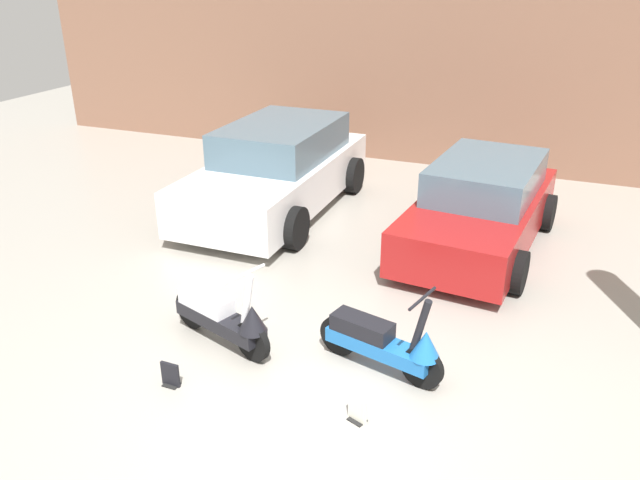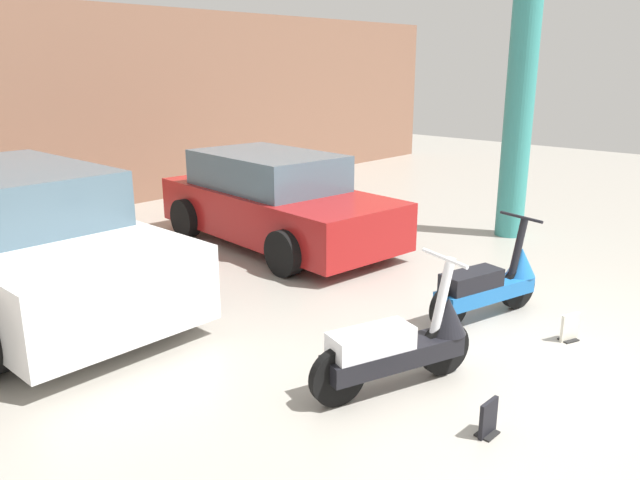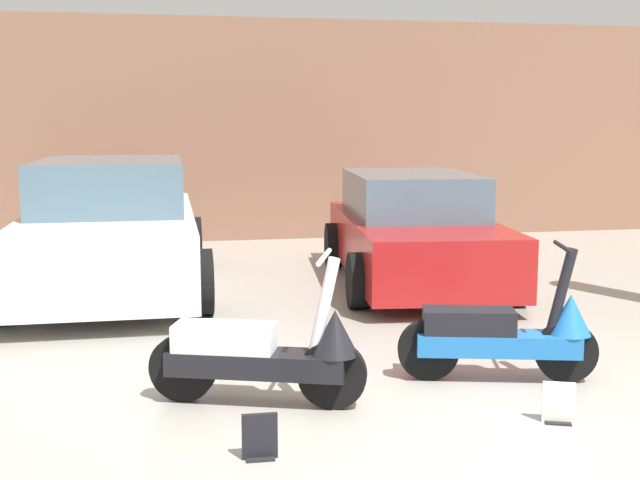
{
  "view_description": "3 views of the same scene",
  "coord_description": "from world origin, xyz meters",
  "views": [
    {
      "loc": [
        1.95,
        -4.26,
        3.89
      ],
      "look_at": [
        -0.63,
        2.22,
        0.76
      ],
      "focal_mm": 35.0,
      "sensor_mm": 36.0,
      "label": 1
    },
    {
      "loc": [
        -4.89,
        -1.77,
        2.48
      ],
      "look_at": [
        -0.15,
        2.59,
        0.64
      ],
      "focal_mm": 35.0,
      "sensor_mm": 36.0,
      "label": 2
    },
    {
      "loc": [
        -1.79,
        -4.32,
        1.88
      ],
      "look_at": [
        -0.5,
        2.46,
        0.84
      ],
      "focal_mm": 45.0,
      "sensor_mm": 36.0,
      "label": 3
    }
  ],
  "objects": [
    {
      "name": "car_rear_left",
      "position": [
        -2.42,
        4.77,
        0.69
      ],
      "size": [
        2.06,
        4.25,
        1.44
      ],
      "rotation": [
        0.0,
        0.0,
        -1.57
      ],
      "color": "white",
      "rests_on": "ground_plane"
    },
    {
      "name": "ground_plane",
      "position": [
        0.0,
        0.0,
        0.0
      ],
      "size": [
        28.0,
        28.0,
        0.0
      ],
      "primitive_type": "plane",
      "color": "#9E998E"
    },
    {
      "name": "car_rear_center",
      "position": [
        0.99,
        4.5,
        0.61
      ],
      "size": [
        2.09,
        3.87,
        1.27
      ],
      "rotation": [
        0.0,
        0.0,
        -1.67
      ],
      "color": "maroon",
      "rests_on": "ground_plane"
    },
    {
      "name": "placard_near_right_scooter",
      "position": [
        0.57,
        0.12,
        0.11
      ],
      "size": [
        0.2,
        0.17,
        0.26
      ],
      "rotation": [
        0.0,
        0.0,
        -0.37
      ],
      "color": "black",
      "rests_on": "ground_plane"
    },
    {
      "name": "support_column_side",
      "position": [
        3.63,
        2.24,
        1.72
      ],
      "size": [
        0.4,
        0.4,
        3.44
      ],
      "primitive_type": "cylinder",
      "color": "teal",
      "rests_on": "ground_plane"
    },
    {
      "name": "placard_near_left_scooter",
      "position": [
        -1.33,
        -0.07,
        0.11
      ],
      "size": [
        0.2,
        0.12,
        0.26
      ],
      "rotation": [
        0.0,
        0.0,
        -0.02
      ],
      "color": "black",
      "rests_on": "ground_plane"
    },
    {
      "name": "scooter_front_left",
      "position": [
        -1.18,
        0.78,
        0.36
      ],
      "size": [
        1.42,
        0.72,
        1.03
      ],
      "rotation": [
        0.0,
        0.0,
        -0.33
      ],
      "color": "black",
      "rests_on": "ground_plane"
    },
    {
      "name": "wall_back",
      "position": [
        0.0,
        8.28,
        1.72
      ],
      "size": [
        19.6,
        0.12,
        3.44
      ],
      "primitive_type": "cube",
      "color": "#845B47",
      "rests_on": "ground_plane"
    },
    {
      "name": "scooter_front_right",
      "position": [
        0.58,
        0.95,
        0.36
      ],
      "size": [
        1.41,
        0.64,
        1.0
      ],
      "rotation": [
        0.0,
        0.0,
        -0.25
      ],
      "color": "black",
      "rests_on": "ground_plane"
    }
  ]
}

